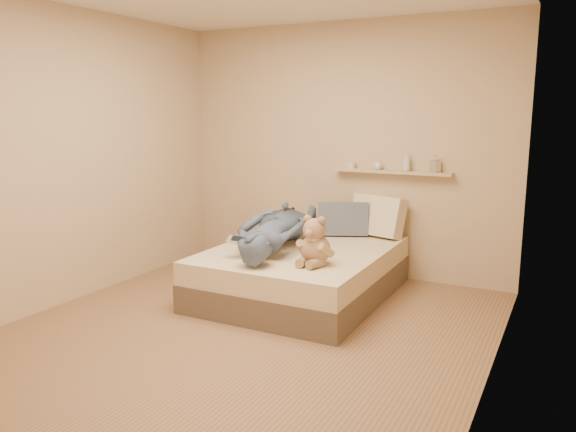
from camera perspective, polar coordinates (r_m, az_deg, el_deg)
The scene contains 10 objects.
room at distance 4.24m, azimuth -4.06°, elevation 5.21°, with size 3.80×3.80×3.80m.
bed at distance 5.25m, azimuth 1.41°, elevation -5.69°, with size 1.50×1.90×0.45m.
game_console at distance 4.82m, azimuth -5.18°, elevation -2.41°, with size 0.19×0.09×0.06m.
teddy_bear at distance 4.61m, azimuth 2.70°, elevation -2.90°, with size 0.34×0.33×0.42m.
dark_plush at distance 5.88m, azimuth 0.13°, elevation -0.52°, with size 0.17×0.17×0.26m.
pillow_cream at distance 5.74m, azimuth 9.08°, elevation -0.04°, with size 0.55×0.16×0.40m, color beige.
pillow_grey at distance 5.72m, azimuth 5.59°, elevation -0.29°, with size 0.50×0.14×0.34m, color slate.
person at distance 5.16m, azimuth -1.20°, elevation -1.21°, with size 0.58×1.58×0.38m, color #434F6A.
wall_shelf at distance 5.72m, azimuth 10.46°, elevation 4.44°, with size 1.20×0.12×0.03m, color tan.
shelf_bottles at distance 5.69m, azimuth 11.35°, elevation 5.24°, with size 0.95×0.11×0.18m.
Camera 1 is at (2.20, -3.60, 1.69)m, focal length 35.00 mm.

